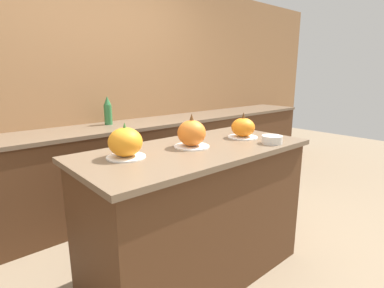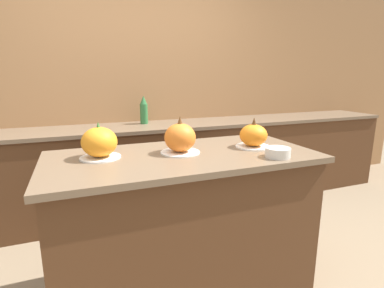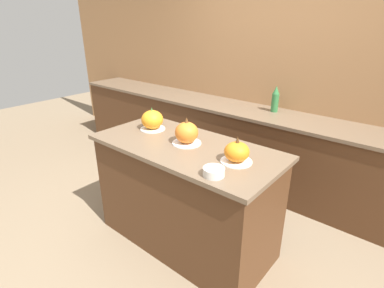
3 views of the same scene
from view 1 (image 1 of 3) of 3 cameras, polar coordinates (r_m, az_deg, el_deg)
ground_plane at (r=2.40m, az=0.65°, el=-23.33°), size 12.00×12.00×0.00m
wall_back at (r=3.36m, az=-18.82°, el=9.52°), size 8.00×0.06×2.50m
kitchen_island at (r=2.15m, az=0.69°, el=-13.04°), size 1.59×0.76×0.95m
back_counter at (r=3.20m, az=-15.47°, el=-4.89°), size 6.00×0.60×0.92m
pumpkin_cake_left at (r=1.77m, az=-12.57°, el=0.21°), size 0.23×0.23×0.21m
pumpkin_cake_center at (r=1.98m, az=-0.07°, el=1.95°), size 0.24×0.24×0.22m
pumpkin_cake_right at (r=2.31m, az=9.60°, el=3.04°), size 0.23×0.23×0.19m
bottle_tall at (r=3.21m, az=-15.73°, el=6.07°), size 0.08×0.08×0.29m
mixing_bowl at (r=2.16m, az=14.99°, el=0.82°), size 0.14×0.14×0.06m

